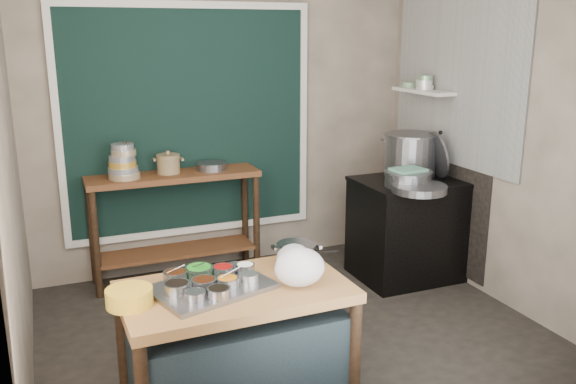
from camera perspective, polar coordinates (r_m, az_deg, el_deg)
name	(u,v)px	position (r m, az deg, el deg)	size (l,w,h in m)	color
floor	(291,331)	(4.58, 0.30, -12.85)	(3.50, 3.00, 0.02)	#2B2721
back_wall	(226,114)	(5.52, -5.79, 7.30)	(3.50, 0.02, 2.80)	gray
left_wall	(6,162)	(3.81, -24.91, 2.60)	(0.02, 3.00, 2.80)	gray
right_wall	(499,126)	(5.06, 19.15, 5.86)	(0.02, 3.00, 2.80)	gray
curtain_panel	(189,122)	(5.40, -9.23, 6.48)	(2.10, 0.02, 1.90)	black
curtain_frame	(189,122)	(5.39, -9.20, 6.47)	(2.22, 0.03, 2.02)	beige
tile_panel	(456,64)	(5.42, 15.47, 11.49)	(0.02, 1.70, 1.70)	#B2B2AA
soot_patch	(441,193)	(5.68, 14.11, -0.08)	(0.01, 1.30, 1.30)	black
wall_shelf	(423,91)	(5.62, 12.56, 9.20)	(0.22, 0.70, 0.03)	beige
prep_table	(237,348)	(3.58, -4.83, -14.35)	(1.25, 0.72, 0.75)	brown
back_counter	(176,227)	(5.38, -10.45, -3.20)	(1.45, 0.40, 0.95)	#5D301A
stove_block	(409,230)	(5.46, 11.24, -3.53)	(0.90, 0.68, 0.85)	black
stove_top	(411,182)	(5.34, 11.47, 0.96)	(0.92, 0.69, 0.03)	black
condiment_tray	(211,287)	(3.39, -7.21, -8.83)	(0.62, 0.44, 0.03)	gray
condiment_bowls	(207,280)	(3.38, -7.61, -8.15)	(0.55, 0.44, 0.06)	gray
yellow_basin	(129,297)	(3.27, -14.62, -9.50)	(0.24, 0.24, 0.09)	gold
saucepan	(296,254)	(3.68, 0.79, -5.85)	(0.25, 0.25, 0.13)	gray
plastic_bag_a	(300,267)	(3.38, 1.10, -7.06)	(0.28, 0.24, 0.21)	white
plastic_bag_b	(293,257)	(3.61, 0.52, -6.10)	(0.21, 0.17, 0.15)	white
bowl_stack	(123,163)	(5.14, -15.16, 2.62)	(0.25, 0.25, 0.29)	tan
utensil_cup	(127,172)	(5.18, -14.86, 1.84)	(0.15, 0.15, 0.09)	gray
ceramic_crock	(168,165)	(5.25, -11.12, 2.49)	(0.21, 0.21, 0.14)	olive
wide_bowl	(211,166)	(5.32, -7.20, 2.41)	(0.26, 0.26, 0.06)	gray
stock_pot	(410,155)	(5.46, 11.35, 3.45)	(0.48, 0.48, 0.37)	gray
pot_lid	(437,155)	(5.42, 13.78, 3.41)	(0.42, 0.42, 0.02)	gray
steamer	(408,179)	(5.08, 11.14, 1.23)	(0.41, 0.41, 0.13)	gray
green_cloth	(408,170)	(5.07, 11.18, 2.06)	(0.26, 0.20, 0.02)	#65A590
shallow_pan	(419,189)	(4.94, 12.17, 0.32)	(0.44, 0.44, 0.06)	gray
shelf_bowl_stack	(425,83)	(5.60, 12.68, 9.94)	(0.16, 0.16, 0.13)	silver
shelf_bowl_green	(409,85)	(5.81, 11.26, 9.82)	(0.13, 0.13, 0.05)	gray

